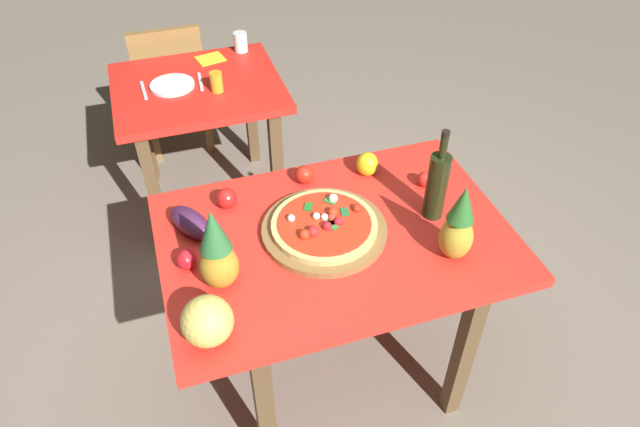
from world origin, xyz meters
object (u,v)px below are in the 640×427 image
Objects in this scene: tomato_by_bottle at (186,259)px; knife_utensil at (200,82)px; napkin_folded at (210,59)px; pineapple_left at (458,226)px; tomato_near_board at (227,198)px; pizza_board at (324,230)px; wine_bottle at (437,185)px; drinking_glass_juice at (216,82)px; pizza at (324,224)px; dining_chair at (171,81)px; background_table at (200,107)px; eggplant at (191,222)px; display_table at (335,252)px; dinner_plate at (172,85)px; melon at (207,321)px; pineapple_right at (217,253)px; bell_pepper at (367,164)px; tomato_at_corner at (304,174)px; fork_utensil at (144,90)px; drinking_glass_water at (241,42)px; tomato_beside_pepper at (425,179)px.

tomato_by_bottle is 1.28m from knife_utensil.
tomato_by_bottle is at bearing -102.72° from napkin_folded.
tomato_near_board is at bearing 144.30° from pineapple_left.
pineapple_left is (0.39, -0.24, 0.12)m from pizza_board.
wine_bottle is at bearing -21.40° from tomato_near_board.
drinking_glass_juice is (-0.57, 1.37, -0.09)m from pineapple_left.
pizza is at bearing -75.17° from knife_utensil.
pizza_board is at bearing 100.99° from dining_chair.
eggplant reaches higher than background_table.
dinner_plate reaches higher than display_table.
dining_chair is 2.17m from melon.
wine_bottle is 1.50m from dinner_plate.
pizza_board is (0.37, -1.81, 0.28)m from dining_chair.
pizza is at bearing -80.80° from drinking_glass_juice.
pineapple_right is 0.79m from bell_pepper.
napkin_folded is (0.31, 1.80, -0.08)m from melon.
melon is 1.48m from drinking_glass_juice.
drinking_glass_juice is at bearing 74.43° from eggplant.
wine_bottle reaches higher than display_table.
wine_bottle is 1.22× the size of pineapple_left.
background_table is 2.19× the size of pizza.
tomato_at_corner is (0.41, 0.43, -0.10)m from pineapple_right.
melon reaches higher than bell_pepper.
bell_pepper is at bearing 21.05° from tomato_by_bottle.
knife_utensil is at bearing 102.73° from display_table.
dining_chair is (-0.41, 1.83, -0.18)m from display_table.
fork_utensil is at bearing 91.60° from tomato_by_bottle.
tomato_by_bottle reaches higher than background_table.
drinking_glass_juice is (0.19, -0.69, 0.32)m from dining_chair.
pineapple_left is at bearing -35.70° from tomato_near_board.
pizza is 2.43× the size of melon.
wine_bottle is at bearing -57.65° from dinner_plate.
pineapple_right is 1.75× the size of fork_utensil.
display_table is 1.49× the size of background_table.
knife_utensil reaches higher than display_table.
tomato_at_corner reaches higher than fork_utensil.
drinking_glass_water is 0.19m from napkin_folded.
tomato_beside_pepper is 1.39m from dinner_plate.
pineapple_left is at bearing -60.76° from fork_utensil.
wine_bottle is 2.05× the size of knife_utensil.
tomato_near_board is at bearing 33.70° from eggplant.
melon is 1.12× the size of napkin_folded.
tomato_at_corner is at bearing 139.97° from wine_bottle.
wine_bottle is at bearing -4.05° from pizza_board.
pizza is 1.21× the size of pineapple_right.
drinking_glass_water reaches higher than dining_chair.
drinking_glass_water is (-0.44, 1.38, 0.02)m from tomato_beside_pepper.
bell_pepper reaches higher than knife_utensil.
napkin_folded is (-0.54, 1.71, -0.13)m from pineapple_left.
eggplant is 1.09m from dinner_plate.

